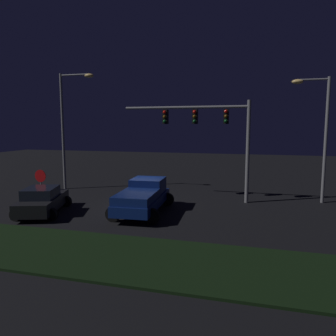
% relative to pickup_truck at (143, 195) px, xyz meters
% --- Properties ---
extents(ground_plane, '(80.00, 80.00, 0.00)m').
position_rel_pickup_truck_xyz_m(ground_plane, '(-0.44, 1.25, -1.00)').
color(ground_plane, black).
extents(grass_median, '(23.18, 4.25, 0.10)m').
position_rel_pickup_truck_xyz_m(grass_median, '(-0.44, -6.37, -0.95)').
color(grass_median, black).
rests_on(grass_median, ground_plane).
extents(pickup_truck, '(3.10, 5.52, 1.80)m').
position_rel_pickup_truck_xyz_m(pickup_truck, '(0.00, 0.00, 0.00)').
color(pickup_truck, navy).
rests_on(pickup_truck, ground_plane).
extents(car_sedan, '(3.32, 4.74, 1.51)m').
position_rel_pickup_truck_xyz_m(car_sedan, '(-5.40, -1.73, -0.26)').
color(car_sedan, black).
rests_on(car_sedan, ground_plane).
extents(traffic_signal_gantry, '(8.32, 0.56, 6.50)m').
position_rel_pickup_truck_xyz_m(traffic_signal_gantry, '(3.16, 3.96, 3.90)').
color(traffic_signal_gantry, slate).
rests_on(traffic_signal_gantry, ground_plane).
extents(street_lamp_left, '(2.82, 0.44, 8.82)m').
position_rel_pickup_truck_xyz_m(street_lamp_left, '(-7.76, 5.07, 4.52)').
color(street_lamp_left, slate).
rests_on(street_lamp_left, ground_plane).
extents(street_lamp_right, '(2.28, 0.44, 7.91)m').
position_rel_pickup_truck_xyz_m(street_lamp_right, '(9.86, 5.21, 3.97)').
color(street_lamp_right, slate).
rests_on(street_lamp_right, ground_plane).
extents(stop_sign, '(0.76, 0.08, 2.23)m').
position_rel_pickup_truck_xyz_m(stop_sign, '(-6.65, -0.11, 0.56)').
color(stop_sign, slate).
rests_on(stop_sign, ground_plane).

